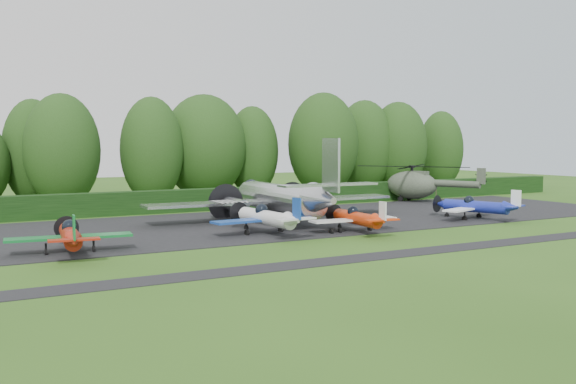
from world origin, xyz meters
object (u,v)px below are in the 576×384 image
light_plane_red (70,235)px  sign_board (445,186)px  light_plane_orange (357,218)px  transport_plane (281,198)px  light_plane_white (266,217)px  light_plane_blue (475,206)px  helicopter (412,182)px

light_plane_red → sign_board: light_plane_red is taller
light_plane_red → light_plane_orange: size_ratio=1.06×
sign_board → transport_plane: bearing=-150.1°
light_plane_red → light_plane_orange: light_plane_red is taller
transport_plane → sign_board: 28.68m
light_plane_white → light_plane_orange: 6.35m
light_plane_white → sign_board: bearing=32.7°
light_plane_white → sign_board: 34.99m
light_plane_red → light_plane_blue: bearing=-5.2°
light_plane_red → light_plane_orange: bearing=-8.7°
light_plane_blue → sign_board: light_plane_blue is taller
light_plane_blue → helicopter: size_ratio=0.52×
light_plane_white → light_plane_blue: light_plane_white is taller
light_plane_orange → light_plane_blue: light_plane_blue is taller
light_plane_red → light_plane_white: light_plane_white is taller
transport_plane → light_plane_orange: size_ratio=3.11×
transport_plane → light_plane_red: transport_plane is taller
light_plane_red → light_plane_white: 13.29m
light_plane_red → light_plane_blue: light_plane_red is taller
light_plane_white → sign_board: size_ratio=2.20×
transport_plane → light_plane_orange: bearing=-80.5°
light_plane_red → transport_plane: bearing=16.3°
light_plane_blue → transport_plane: bearing=174.3°
helicopter → light_plane_orange: bearing=-115.7°
light_plane_white → light_plane_blue: (18.70, -0.76, -0.09)m
light_plane_blue → light_plane_white: bearing=-163.5°
helicopter → light_plane_red: bearing=-134.6°
light_plane_orange → helicopter: 24.46m
light_plane_white → light_plane_orange: bearing=-15.6°
light_plane_blue → sign_board: (12.36, 16.88, 0.25)m
light_plane_white → light_plane_blue: bearing=2.9°
light_plane_orange → sign_board: light_plane_orange is taller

